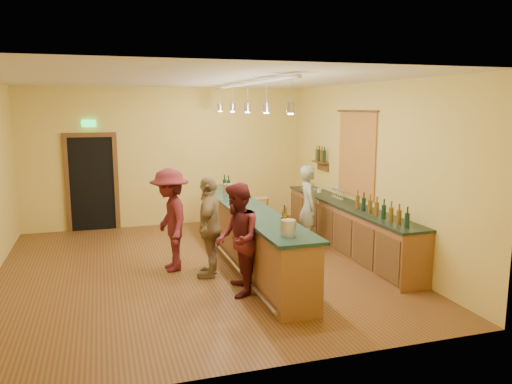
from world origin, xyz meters
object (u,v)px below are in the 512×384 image
object	(u,v)px
bar_stool	(260,204)
tasting_bar	(248,231)
customer_a	(237,239)
back_counter	(348,227)
customer_b	(210,226)
bartender	(309,207)
customer_c	(170,220)

from	to	relation	value
bar_stool	tasting_bar	bearing A→B (deg)	-113.20
tasting_bar	bar_stool	bearing A→B (deg)	66.80
tasting_bar	customer_a	distance (m)	1.44
back_counter	customer_a	world-z (taller)	customer_a
tasting_bar	customer_b	distance (m)	0.89
bartender	customer_b	size ratio (longest dim) A/B	0.98
tasting_bar	customer_b	size ratio (longest dim) A/B	3.05
customer_c	bar_stool	bearing A→B (deg)	128.26
tasting_bar	bartender	distance (m)	1.61
customer_b	customer_c	bearing A→B (deg)	-107.72
customer_a	customer_c	bearing A→B (deg)	-139.51
back_counter	customer_b	xyz separation A→B (m)	(-2.81, -0.57, 0.35)
back_counter	tasting_bar	size ratio (longest dim) A/B	0.89
tasting_bar	customer_a	bearing A→B (deg)	-112.72
tasting_bar	customer_a	world-z (taller)	customer_a
back_counter	customer_b	world-z (taller)	customer_b
bartender	customer_c	world-z (taller)	customer_c
tasting_bar	bar_stool	size ratio (longest dim) A/B	6.65
customer_a	customer_c	size ratio (longest dim) A/B	0.96
back_counter	customer_c	size ratio (longest dim) A/B	2.60
customer_c	customer_a	bearing A→B (deg)	24.71
tasting_bar	customer_c	bearing A→B (deg)	175.57
customer_c	tasting_bar	bearing A→B (deg)	81.19
back_counter	bartender	xyz separation A→B (m)	(-0.60, 0.49, 0.33)
bar_stool	back_counter	bearing A→B (deg)	-61.34
tasting_bar	bar_stool	xyz separation A→B (m)	(0.94, 2.20, 0.02)
customer_b	customer_c	size ratio (longest dim) A/B	0.96
back_counter	bar_stool	bearing A→B (deg)	118.66
tasting_bar	bartender	size ratio (longest dim) A/B	3.11
tasting_bar	customer_a	xyz separation A→B (m)	(-0.55, -1.31, 0.23)
back_counter	bar_stool	distance (m)	2.31
customer_a	bar_stool	world-z (taller)	customer_a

